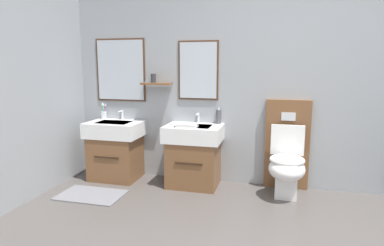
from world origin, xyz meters
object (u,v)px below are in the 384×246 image
Objects in this scene: vanity_sink_right at (194,154)px; folded_hand_towel at (187,126)px; vanity_sink_left at (116,149)px; soap_dispenser at (218,117)px; toothbrush_cup at (104,114)px; toilet at (287,159)px.

folded_hand_towel is (-0.04, -0.15, 0.36)m from vanity_sink_right.
vanity_sink_left is 3.57× the size of soap_dispenser.
vanity_sink_left is 3.39× the size of toothbrush_cup.
vanity_sink_left is at bearing -35.20° from toothbrush_cup.
vanity_sink_left and vanity_sink_right have the same top height.
folded_hand_towel is at bearing -105.24° from vanity_sink_right.
soap_dispenser is 0.44m from folded_hand_towel.
toothbrush_cup reaches higher than folded_hand_towel.
vanity_sink_left is 3.18× the size of folded_hand_towel.
toilet is at bearing -4.11° from toothbrush_cup.
vanity_sink_right is (0.98, 0.00, 0.00)m from vanity_sink_left.
vanity_sink_left is 1.31m from soap_dispenser.
soap_dispenser is at bearing 48.44° from folded_hand_towel.
toothbrush_cup reaches higher than vanity_sink_left.
soap_dispenser reaches higher than folded_hand_towel.
folded_hand_towel is at bearing -131.56° from soap_dispenser.
toothbrush_cup is at bearing 165.01° from folded_hand_towel.
vanity_sink_left is 0.49m from toothbrush_cup.
soap_dispenser is at bearing 167.59° from toilet.
vanity_sink_right is 3.57× the size of soap_dispenser.
vanity_sink_right is at bearing -179.60° from toilet.
toilet is 5.09× the size of soap_dispenser.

